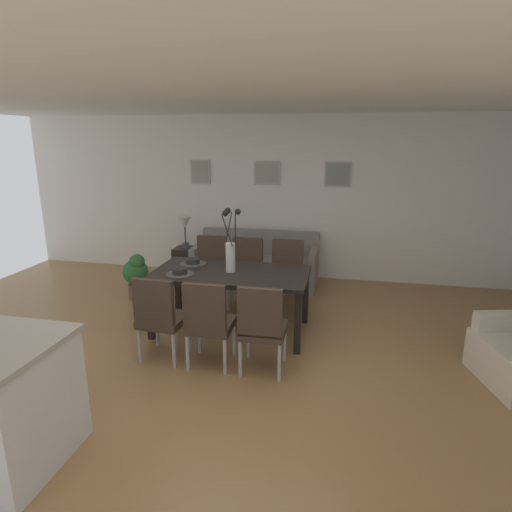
{
  "coord_description": "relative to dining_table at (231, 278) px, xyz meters",
  "views": [
    {
      "loc": [
        1.01,
        -3.68,
        2.24
      ],
      "look_at": [
        0.02,
        0.95,
        0.94
      ],
      "focal_mm": 30.26,
      "sensor_mm": 36.0,
      "label": 1
    }
  ],
  "objects": [
    {
      "name": "bowl_near_right",
      "position": [
        -0.54,
        0.21,
        0.12
      ],
      "size": [
        0.17,
        0.17,
        0.07
      ],
      "color": "#2D2826",
      "rests_on": "dining_table"
    },
    {
      "name": "dining_chair_near_left",
      "position": [
        -0.52,
        -0.85,
        -0.15
      ],
      "size": [
        0.46,
        0.46,
        0.92
      ],
      "color": "#3D2D23",
      "rests_on": "ground"
    },
    {
      "name": "dining_chair_mid_left",
      "position": [
        0.55,
        -0.88,
        -0.15
      ],
      "size": [
        0.45,
        0.45,
        0.92
      ],
      "color": "#3D2D23",
      "rests_on": "ground"
    },
    {
      "name": "potted_plant",
      "position": [
        -1.61,
        0.75,
        -0.29
      ],
      "size": [
        0.36,
        0.36,
        0.67
      ],
      "color": "brown",
      "rests_on": "ground"
    },
    {
      "name": "framed_picture_left",
      "position": [
        -1.12,
        2.25,
        1.03
      ],
      "size": [
        0.33,
        0.03,
        0.39
      ],
      "color": "#B2ADA3"
    },
    {
      "name": "framed_picture_right",
      "position": [
        1.12,
        2.25,
        1.03
      ],
      "size": [
        0.41,
        0.03,
        0.39
      ],
      "color": "#B2ADA3"
    },
    {
      "name": "dining_chair_far_right",
      "position": [
        -0.02,
        0.86,
        -0.15
      ],
      "size": [
        0.45,
        0.45,
        0.92
      ],
      "color": "#3D2D23",
      "rests_on": "ground"
    },
    {
      "name": "ground_plane",
      "position": [
        0.28,
        -0.93,
        -0.66
      ],
      "size": [
        9.0,
        9.0,
        0.0
      ],
      "primitive_type": "plane",
      "color": "olive"
    },
    {
      "name": "dining_table",
      "position": [
        0.0,
        0.0,
        0.0
      ],
      "size": [
        1.8,
        0.95,
        0.74
      ],
      "color": "black",
      "rests_on": "ground"
    },
    {
      "name": "centerpiece_vase",
      "position": [
        0.0,
        0.0,
        0.36
      ],
      "size": [
        0.21,
        0.23,
        0.73
      ],
      "color": "silver",
      "rests_on": "dining_table"
    },
    {
      "name": "dining_chair_mid_right",
      "position": [
        0.53,
        0.87,
        -0.15
      ],
      "size": [
        0.46,
        0.46,
        0.92
      ],
      "color": "#3D2D23",
      "rests_on": "ground"
    },
    {
      "name": "back_wall_panel",
      "position": [
        0.28,
        2.32,
        0.64
      ],
      "size": [
        9.0,
        0.1,
        2.6
      ],
      "primitive_type": "cube",
      "color": "white",
      "rests_on": "ground"
    },
    {
      "name": "dining_chair_far_left",
      "position": [
        0.01,
        -0.88,
        -0.15
      ],
      "size": [
        0.45,
        0.45,
        0.92
      ],
      "color": "#3D2D23",
      "rests_on": "ground"
    },
    {
      "name": "dining_chair_near_right",
      "position": [
        -0.54,
        0.87,
        -0.15
      ],
      "size": [
        0.45,
        0.45,
        0.92
      ],
      "color": "#3D2D23",
      "rests_on": "ground"
    },
    {
      "name": "table_lamp",
      "position": [
        -1.24,
        1.76,
        0.23
      ],
      "size": [
        0.22,
        0.22,
        0.51
      ],
      "color": "#4C4C51",
      "rests_on": "side_table"
    },
    {
      "name": "placemat_near_left",
      "position": [
        -0.54,
        -0.21,
        0.08
      ],
      "size": [
        0.32,
        0.32,
        0.01
      ],
      "primitive_type": "cylinder",
      "color": "#4C4742",
      "rests_on": "dining_table"
    },
    {
      "name": "ceiling_panel",
      "position": [
        0.28,
        -0.53,
        1.98
      ],
      "size": [
        9.0,
        7.2,
        0.08
      ],
      "primitive_type": "cube",
      "color": "white"
    },
    {
      "name": "framed_picture_center",
      "position": [
        0.0,
        2.25,
        1.03
      ],
      "size": [
        0.42,
        0.03,
        0.38
      ],
      "color": "#B2ADA3"
    },
    {
      "name": "sofa",
      "position": [
        -0.07,
        1.76,
        -0.39
      ],
      "size": [
        1.9,
        0.84,
        0.8
      ],
      "color": "gray",
      "rests_on": "ground"
    },
    {
      "name": "placemat_near_right",
      "position": [
        -0.54,
        0.21,
        0.08
      ],
      "size": [
        0.32,
        0.32,
        0.01
      ],
      "primitive_type": "cylinder",
      "color": "#4C4742",
      "rests_on": "dining_table"
    },
    {
      "name": "side_table",
      "position": [
        -1.24,
        1.76,
        -0.4
      ],
      "size": [
        0.36,
        0.36,
        0.52
      ],
      "primitive_type": "cube",
      "color": "black",
      "rests_on": "ground"
    },
    {
      "name": "bowl_near_left",
      "position": [
        -0.54,
        -0.21,
        0.12
      ],
      "size": [
        0.17,
        0.17,
        0.07
      ],
      "color": "#2D2826",
      "rests_on": "dining_table"
    }
  ]
}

